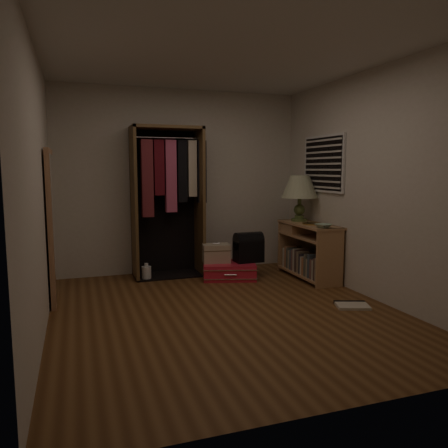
{
  "coord_description": "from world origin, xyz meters",
  "views": [
    {
      "loc": [
        -1.44,
        -4.16,
        1.48
      ],
      "look_at": [
        0.3,
        0.95,
        0.8
      ],
      "focal_mm": 35.0,
      "sensor_mm": 36.0,
      "label": 1
    }
  ],
  "objects": [
    {
      "name": "ground",
      "position": [
        0.0,
        0.0,
        0.0
      ],
      "size": [
        4.0,
        4.0,
        0.0
      ],
      "primitive_type": "plane",
      "color": "brown",
      "rests_on": "ground"
    },
    {
      "name": "room_walls",
      "position": [
        0.08,
        0.04,
        1.5
      ],
      "size": [
        3.52,
        4.02,
        2.6
      ],
      "color": "beige",
      "rests_on": "ground"
    },
    {
      "name": "console_bookshelf",
      "position": [
        1.53,
        1.04,
        0.39
      ],
      "size": [
        0.42,
        1.12,
        0.75
      ],
      "color": "#AC7C53",
      "rests_on": "ground"
    },
    {
      "name": "open_wardrobe",
      "position": [
        -0.23,
        1.77,
        1.21
      ],
      "size": [
        1.01,
        0.5,
        2.05
      ],
      "color": "brown",
      "rests_on": "ground"
    },
    {
      "name": "floor_mirror",
      "position": [
        -1.7,
        1.0,
        0.85
      ],
      "size": [
        0.06,
        0.8,
        1.7
      ],
      "color": "#A87451",
      "rests_on": "ground"
    },
    {
      "name": "pink_suitcase",
      "position": [
        0.5,
        1.32,
        0.11
      ],
      "size": [
        0.83,
        0.69,
        0.22
      ],
      "rotation": [
        0.0,
        0.0,
        -0.28
      ],
      "color": "red",
      "rests_on": "ground"
    },
    {
      "name": "train_case",
      "position": [
        0.34,
        1.4,
        0.34
      ],
      "size": [
        0.41,
        0.31,
        0.27
      ],
      "rotation": [
        0.0,
        0.0,
        -0.17
      ],
      "color": "tan",
      "rests_on": "pink_suitcase"
    },
    {
      "name": "black_bag",
      "position": [
        0.77,
        1.29,
        0.43
      ],
      "size": [
        0.38,
        0.25,
        0.41
      ],
      "rotation": [
        0.0,
        0.0,
        0.02
      ],
      "color": "black",
      "rests_on": "pink_suitcase"
    },
    {
      "name": "table_lamp",
      "position": [
        1.54,
        1.29,
        1.22
      ],
      "size": [
        0.54,
        0.54,
        0.64
      ],
      "rotation": [
        0.0,
        0.0,
        -0.05
      ],
      "color": "#47592B",
      "rests_on": "console_bookshelf"
    },
    {
      "name": "brass_tray",
      "position": [
        1.54,
        0.92,
        0.76
      ],
      "size": [
        0.29,
        0.29,
        0.02
      ],
      "rotation": [
        0.0,
        0.0,
        0.06
      ],
      "color": "#A88640",
      "rests_on": "console_bookshelf"
    },
    {
      "name": "ceramic_bowl",
      "position": [
        1.49,
        0.57,
        0.77
      ],
      "size": [
        0.25,
        0.25,
        0.05
      ],
      "primitive_type": "imported",
      "rotation": [
        0.0,
        0.0,
        0.32
      ],
      "color": "#96B49C",
      "rests_on": "console_bookshelf"
    },
    {
      "name": "white_jug",
      "position": [
        -0.58,
        1.6,
        0.1
      ],
      "size": [
        0.15,
        0.15,
        0.23
      ],
      "rotation": [
        0.0,
        0.0,
        -0.14
      ],
      "color": "silver",
      "rests_on": "ground"
    },
    {
      "name": "floor_book",
      "position": [
        1.36,
        -0.26,
        0.01
      ],
      "size": [
        0.41,
        0.37,
        0.03
      ],
      "rotation": [
        0.0,
        0.0,
        -0.35
      ],
      "color": "beige",
      "rests_on": "ground"
    }
  ]
}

